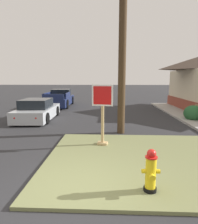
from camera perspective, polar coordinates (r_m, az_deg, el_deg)
The scene contains 9 objects.
ground_plane at distance 4.52m, azimuth -7.34°, elevation -22.83°, with size 160.00×160.00×0.00m, color #2B2B2D.
grass_corner_patch at distance 6.23m, azimuth 13.39°, elevation -13.12°, with size 5.92×4.87×0.08m, color olive.
fire_hydrant at distance 4.39m, azimuth 14.79°, elevation -16.38°, with size 0.38×0.34×0.92m.
stop_sign at distance 6.93m, azimuth 1.02°, elevation -1.15°, with size 0.73×0.34×2.15m.
manhole_cover at distance 6.93m, azimuth 1.08°, elevation -10.78°, with size 0.70×0.70×0.02m, color black.
parked_sedan_silver at distance 12.39m, azimuth -17.41°, elevation 0.41°, with size 2.05×4.18×1.25m.
pickup_truck_navy at distance 18.10m, azimuth -11.25°, elevation 3.65°, with size 2.12×5.17×1.48m.
utility_pole at distance 9.04m, azimuth 6.95°, elevation 25.23°, with size 1.48×0.33×9.45m.
shrub_by_curb at distance 12.61m, azimuth 25.61°, elevation -0.32°, with size 1.05×1.05×0.92m, color #275A30.
Camera 1 is at (0.69, -3.76, 2.41)m, focal length 31.51 mm.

